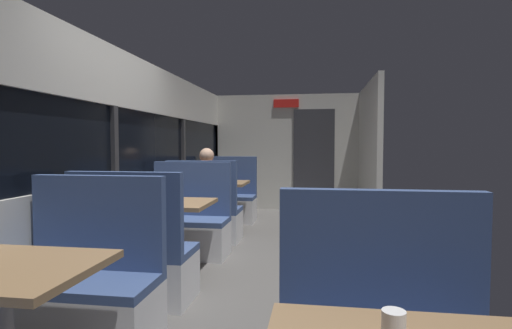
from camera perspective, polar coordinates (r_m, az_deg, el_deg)
ground_plane at (r=4.01m, az=-0.34°, el=-16.32°), size 3.30×9.20×0.02m
carriage_window_panel_left at (r=4.27m, az=-19.97°, el=0.00°), size 0.09×8.48×2.30m
carriage_end_bulkhead at (r=7.96m, az=4.79°, el=1.68°), size 2.90×0.11×2.30m
carriage_aisle_panel_right at (r=6.80m, az=15.89°, el=1.46°), size 0.08×2.40×2.30m
dining_table_near_window at (r=2.32m, az=-32.89°, el=-14.45°), size 0.90×0.70×0.74m
bench_near_window_facing_entry at (r=2.95m, az=-23.28°, el=-16.83°), size 0.95×0.50×1.10m
dining_table_mid_window at (r=4.10m, az=-12.86°, el=-6.61°), size 0.90×0.70×0.74m
bench_mid_window_facing_end at (r=3.54m, az=-17.06°, el=-13.37°), size 0.95×0.50×1.10m
bench_mid_window_facing_entry at (r=4.80m, az=-9.72°, el=-8.95°), size 0.95×0.50×1.10m
dining_table_far_window at (r=6.08m, az=-5.57°, el=-3.43°), size 0.90×0.70×0.74m
bench_far_window_facing_end at (r=5.46m, az=-7.37°, el=-7.47°), size 0.95×0.50×1.10m
bench_far_window_facing_entry at (r=6.80m, az=-4.11°, el=-5.39°), size 0.95×0.50×1.10m
seated_passenger at (r=5.50m, az=-7.18°, el=-5.20°), size 0.47×0.55×1.26m
coffee_cup_primary at (r=1.31m, az=19.21°, el=-21.09°), size 0.07×0.07×0.09m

